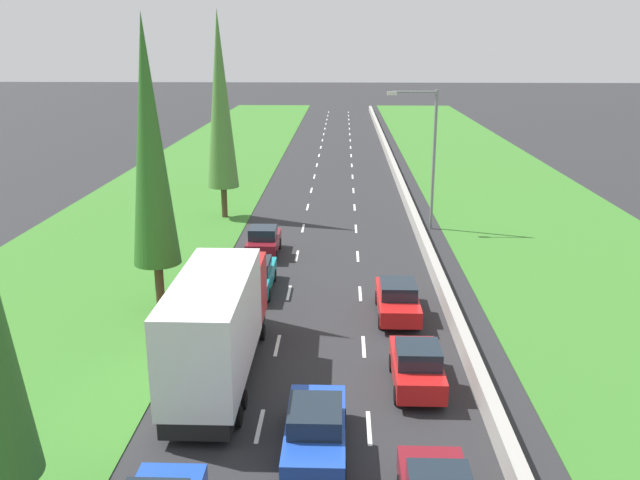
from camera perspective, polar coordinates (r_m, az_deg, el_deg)
ground_plane at (r=65.07m, az=1.18°, el=5.86°), size 300.00×300.00×0.00m
grass_verge_left at (r=66.45m, az=-9.85°, el=5.86°), size 14.00×140.00×0.04m
grass_verge_right at (r=66.45m, az=13.71°, el=5.64°), size 14.00×140.00×0.04m
median_barrier at (r=65.17m, az=6.23°, el=6.17°), size 0.44×120.00×0.85m
lane_markings at (r=65.07m, az=1.18°, el=5.87°), size 3.64×116.00×0.01m
white_box_truck_left_lane at (r=24.47m, az=-8.60°, el=-7.01°), size 2.46×9.40×4.18m
teal_sedan_left_lane at (r=33.38m, az=-5.55°, el=-2.98°), size 1.82×4.50×1.64m
red_hatchback_right_lane at (r=24.46m, az=8.18°, el=-10.48°), size 1.74×3.90×1.72m
red_sedan_right_lane at (r=30.41m, az=6.56°, el=-4.97°), size 1.82×4.50×1.64m
blue_sedan_centre_lane at (r=20.73m, az=-0.38°, el=-15.68°), size 1.82×4.50×1.64m
maroon_hatchback_left_lane at (r=38.93m, az=-4.78°, el=-0.09°), size 1.74×3.90×1.72m
poplar_tree_second at (r=30.31m, az=-14.18°, el=7.86°), size 2.13×2.13×13.09m
poplar_tree_third at (r=46.64m, az=-8.42°, el=11.53°), size 2.15×2.15×13.98m
street_light_mast at (r=44.06m, az=9.17°, el=7.54°), size 3.20×0.28×9.00m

